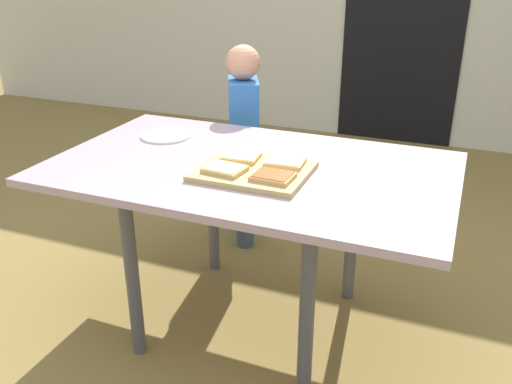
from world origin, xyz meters
TOP-DOWN VIEW (x-y plane):
  - ground_plane at (0.00, 0.00)m, footprint 16.00×16.00m
  - house_door at (0.15, 2.66)m, footprint 0.90×0.02m
  - dining_table at (0.00, 0.00)m, footprint 1.46×0.88m
  - cutting_board at (0.04, -0.08)m, footprint 0.38×0.32m
  - pizza_slice_far_right at (0.13, -0.00)m, footprint 0.14×0.12m
  - pizza_slice_near_right at (0.14, -0.14)m, footprint 0.14×0.11m
  - pizza_slice_near_left at (-0.04, -0.14)m, footprint 0.15×0.12m
  - pizza_slice_far_left at (-0.04, -0.01)m, footprint 0.14×0.12m
  - plate_white_left at (-0.46, 0.18)m, footprint 0.21×0.21m
  - child_left at (-0.31, 0.65)m, footprint 0.23×0.28m

SIDE VIEW (x-z plane):
  - ground_plane at x=0.00m, z-range 0.00..0.00m
  - child_left at x=-0.31m, z-range 0.07..1.09m
  - dining_table at x=0.00m, z-range 0.28..0.98m
  - plate_white_left at x=-0.46m, z-range 0.70..0.71m
  - cutting_board at x=0.04m, z-range 0.70..0.72m
  - pizza_slice_far_right at x=0.13m, z-range 0.72..0.74m
  - pizza_slice_near_right at x=0.14m, z-range 0.72..0.74m
  - pizza_slice_near_left at x=-0.04m, z-range 0.72..0.74m
  - pizza_slice_far_left at x=-0.04m, z-range 0.72..0.74m
  - house_door at x=0.15m, z-range 0.00..2.00m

